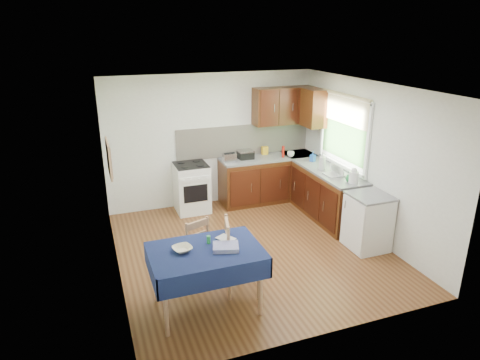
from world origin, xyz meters
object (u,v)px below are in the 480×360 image
object	(u,v)px
dining_table	(206,258)
chair_far	(193,245)
chair_near	(239,254)
sandwich_press	(246,154)
kettle	(354,176)
toaster	(229,158)
dish_rack	(337,173)

from	to	relation	value
dining_table	chair_far	bearing A→B (deg)	68.18
chair_far	dining_table	bearing A→B (deg)	68.64
chair_near	sandwich_press	size ratio (longest dim) A/B	3.64
kettle	toaster	bearing A→B (deg)	130.72
chair_far	sandwich_press	size ratio (longest dim) A/B	3.23
chair_near	kettle	distance (m)	2.54
sandwich_press	kettle	xyz separation A→B (m)	(1.15, -1.88, 0.03)
toaster	dish_rack	xyz separation A→B (m)	(1.48, -1.32, -0.06)
chair_far	kettle	distance (m)	2.85
dining_table	kettle	size ratio (longest dim) A/B	5.14
chair_near	sandwich_press	distance (m)	3.08
dining_table	chair_near	xyz separation A→B (m)	(0.48, 0.20, -0.15)
toaster	sandwich_press	bearing A→B (deg)	24.73
dining_table	kettle	distance (m)	3.03
sandwich_press	kettle	world-z (taller)	kettle
chair_near	sandwich_press	xyz separation A→B (m)	(1.16, 2.82, 0.44)
toaster	kettle	bearing A→B (deg)	-42.24
sandwich_press	chair_near	bearing A→B (deg)	-107.06
toaster	chair_far	bearing A→B (deg)	-113.28
chair_near	dish_rack	world-z (taller)	dish_rack
sandwich_press	dining_table	bearing A→B (deg)	-113.26
dining_table	sandwich_press	world-z (taller)	sandwich_press
dining_table	chair_far	distance (m)	0.77
toaster	kettle	distance (m)	2.32
chair_near	toaster	bearing A→B (deg)	-2.37
dish_rack	sandwich_press	bearing A→B (deg)	144.06
dining_table	kettle	bearing A→B (deg)	1.67
dining_table	kettle	world-z (taller)	kettle
sandwich_press	dish_rack	distance (m)	1.82
chair_far	toaster	world-z (taller)	toaster
dining_table	sandwich_press	distance (m)	3.45
chair_far	sandwich_press	distance (m)	2.84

